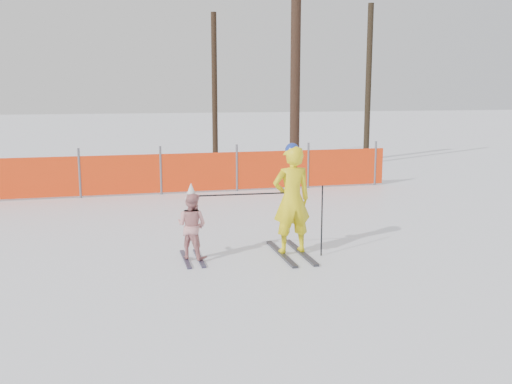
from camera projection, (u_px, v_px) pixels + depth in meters
ground at (264, 259)px, 9.09m from camera, size 120.00×120.00×0.00m
adult at (292, 200)px, 9.20m from camera, size 0.66×1.51×1.83m
child at (192, 225)px, 8.96m from camera, size 0.65×0.98×1.24m
ski_poles at (279, 207)px, 9.10m from camera, size 1.95×0.30×1.16m
safety_fence at (125, 174)px, 14.42m from camera, size 14.25×0.06×1.25m
tree_trunks at (295, 81)px, 19.79m from camera, size 5.49×2.76×6.23m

